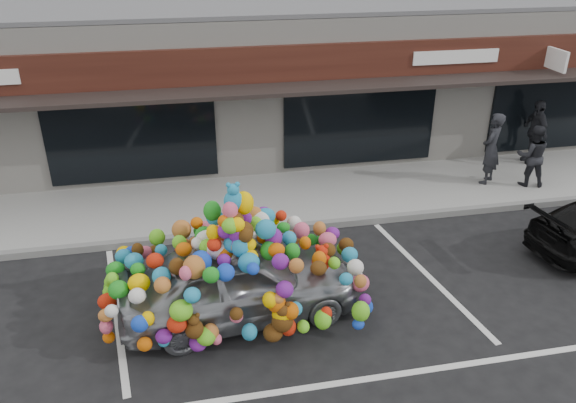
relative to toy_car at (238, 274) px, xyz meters
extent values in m
plane|color=black|center=(1.02, 0.33, -0.87)|extent=(90.00, 90.00, 0.00)
cube|color=silver|center=(1.02, 8.83, 1.23)|extent=(24.00, 6.00, 4.20)
cube|color=#59595B|center=(1.02, 8.83, 3.38)|extent=(24.00, 6.00, 0.12)
cube|color=black|center=(1.02, 5.75, 2.28)|extent=(24.00, 0.18, 0.90)
cube|color=black|center=(1.02, 5.23, 1.78)|extent=(24.00, 1.20, 0.10)
cube|color=white|center=(9.22, 5.28, 2.18)|extent=(0.08, 0.95, 0.55)
cube|color=white|center=(6.52, 5.63, 2.28)|extent=(2.40, 0.04, 0.35)
cube|color=black|center=(-1.98, 5.80, 0.58)|extent=(4.20, 0.12, 2.30)
cube|color=black|center=(4.02, 5.80, 0.58)|extent=(4.20, 0.12, 2.30)
cube|color=black|center=(10.02, 5.80, 0.58)|extent=(4.20, 0.12, 2.30)
cube|color=#989892|center=(1.02, 4.33, -0.80)|extent=(26.00, 3.00, 0.15)
cube|color=slate|center=(1.02, 2.83, -0.80)|extent=(26.00, 0.18, 0.16)
cube|color=silver|center=(-2.18, 0.53, -0.87)|extent=(0.73, 4.37, 0.01)
cube|color=silver|center=(3.82, 0.53, -0.87)|extent=(0.73, 4.37, 0.01)
cube|color=silver|center=(3.02, -1.97, -0.87)|extent=(14.00, 0.12, 0.01)
imported|color=#A7ABB1|center=(0.00, 0.00, -0.17)|extent=(2.06, 4.27, 1.41)
ellipsoid|color=#F84816|center=(0.00, 0.00, 1.06)|extent=(1.41, 1.85, 1.06)
sphere|color=#FFC900|center=(1.44, -0.15, 0.15)|extent=(0.34, 0.34, 0.34)
sphere|color=blue|center=(0.60, -0.91, -0.32)|extent=(0.36, 0.36, 0.36)
sphere|color=green|center=(-0.80, 0.90, -0.27)|extent=(0.30, 0.30, 0.30)
sphere|color=#F96184|center=(0.00, 0.00, 1.54)|extent=(0.32, 0.32, 0.32)
sphere|color=#E14100|center=(-1.24, 0.10, 0.16)|extent=(0.30, 0.30, 0.30)
imported|color=black|center=(7.05, 4.14, 0.22)|extent=(0.81, 0.80, 1.89)
imported|color=black|center=(8.02, 3.79, 0.09)|extent=(0.94, 0.82, 1.62)
imported|color=black|center=(9.00, 5.21, 0.19)|extent=(1.08, 0.49, 1.82)
camera|label=1|loc=(-0.75, -8.13, 5.40)|focal=35.00mm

